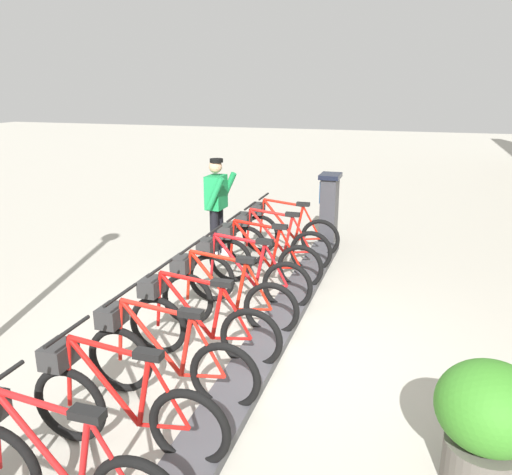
% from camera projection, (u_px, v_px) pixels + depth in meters
% --- Properties ---
extents(ground_plane, '(60.00, 60.00, 0.00)m').
position_uv_depth(ground_plane, '(259.00, 359.00, 5.50)').
color(ground_plane, '#ADA99B').
extents(dock_rail_base, '(0.44, 8.30, 0.10)m').
position_uv_depth(dock_rail_base, '(259.00, 355.00, 5.49)').
color(dock_rail_base, '#47474C').
rests_on(dock_rail_base, ground).
extents(payment_kiosk, '(0.36, 0.52, 1.28)m').
position_uv_depth(payment_kiosk, '(329.00, 207.00, 9.47)').
color(payment_kiosk, '#38383D').
rests_on(payment_kiosk, ground).
extents(bike_docked_0, '(1.72, 0.54, 1.02)m').
position_uv_depth(bike_docked_0, '(286.00, 231.00, 8.81)').
color(bike_docked_0, black).
rests_on(bike_docked_0, ground).
extents(bike_docked_1, '(1.72, 0.54, 1.02)m').
position_uv_depth(bike_docked_1, '(274.00, 243.00, 8.12)').
color(bike_docked_1, black).
rests_on(bike_docked_1, ground).
extents(bike_docked_2, '(1.72, 0.54, 1.02)m').
position_uv_depth(bike_docked_2, '(260.00, 257.00, 7.44)').
color(bike_docked_2, black).
rests_on(bike_docked_2, ground).
extents(bike_docked_3, '(1.72, 0.54, 1.02)m').
position_uv_depth(bike_docked_3, '(243.00, 275.00, 6.75)').
color(bike_docked_3, black).
rests_on(bike_docked_3, ground).
extents(bike_docked_4, '(1.72, 0.54, 1.02)m').
position_uv_depth(bike_docked_4, '(222.00, 296.00, 6.07)').
color(bike_docked_4, black).
rests_on(bike_docked_4, ground).
extents(bike_docked_5, '(1.72, 0.54, 1.02)m').
position_uv_depth(bike_docked_5, '(196.00, 323.00, 5.38)').
color(bike_docked_5, black).
rests_on(bike_docked_5, ground).
extents(bike_docked_6, '(1.72, 0.54, 1.02)m').
position_uv_depth(bike_docked_6, '(163.00, 358.00, 4.69)').
color(bike_docked_6, black).
rests_on(bike_docked_6, ground).
extents(bike_docked_7, '(1.72, 0.54, 1.02)m').
position_uv_depth(bike_docked_7, '(118.00, 404.00, 4.01)').
color(bike_docked_7, black).
rests_on(bike_docked_7, ground).
extents(bike_docked_8, '(1.72, 0.54, 1.02)m').
position_uv_depth(bike_docked_8, '(55.00, 470.00, 3.32)').
color(bike_docked_8, black).
rests_on(bike_docked_8, ground).
extents(worker_near_rack, '(0.48, 0.63, 1.66)m').
position_uv_depth(worker_near_rack, '(217.00, 203.00, 8.66)').
color(worker_near_rack, white).
rests_on(worker_near_rack, ground).
extents(planter_bush, '(0.76, 0.76, 0.97)m').
position_uv_depth(planter_bush, '(488.00, 420.00, 3.64)').
color(planter_bush, '#59544C').
rests_on(planter_bush, ground).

